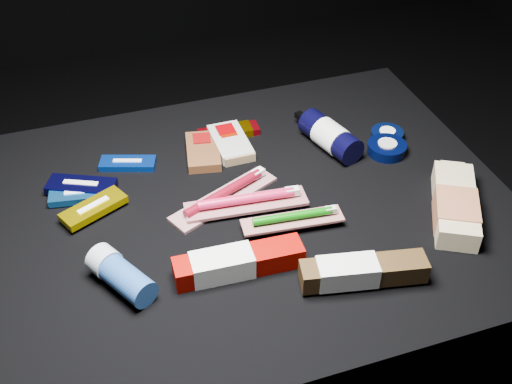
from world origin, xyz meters
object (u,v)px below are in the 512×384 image
object	(u,v)px
bodywash_bottle	(455,206)
lotion_bottle	(330,136)
deodorant_stick	(121,275)
toothpaste_carton_red	(233,263)

from	to	relation	value
bodywash_bottle	lotion_bottle	bearing A→B (deg)	144.79
deodorant_stick	toothpaste_carton_red	distance (m)	0.18
lotion_bottle	toothpaste_carton_red	bearing A→B (deg)	-152.70
lotion_bottle	bodywash_bottle	world-z (taller)	lotion_bottle
bodywash_bottle	deodorant_stick	bearing A→B (deg)	-153.46
bodywash_bottle	toothpaste_carton_red	size ratio (longest dim) A/B	0.99
deodorant_stick	toothpaste_carton_red	bearing A→B (deg)	-38.03
lotion_bottle	toothpaste_carton_red	xyz separation A→B (m)	(-0.29, -0.27, -0.01)
lotion_bottle	deodorant_stick	distance (m)	0.53
toothpaste_carton_red	lotion_bottle	bearing A→B (deg)	45.84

